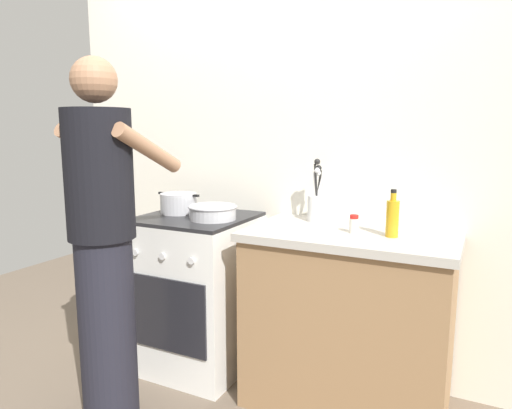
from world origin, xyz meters
TOP-DOWN VIEW (x-y plane):
  - ground at (0.00, 0.00)m, footprint 6.00×6.00m
  - back_wall at (0.20, 0.50)m, footprint 3.20×0.10m
  - countertop at (0.55, 0.15)m, footprint 1.00×0.60m
  - stove_range at (-0.35, 0.15)m, footprint 0.60×0.62m
  - pot at (-0.49, 0.18)m, footprint 0.28×0.21m
  - mixing_bowl at (-0.21, 0.11)m, footprint 0.27×0.27m
  - utensil_crock at (0.32, 0.32)m, footprint 0.10×0.10m
  - spice_bottle at (0.57, 0.12)m, footprint 0.04×0.04m
  - oil_bottle at (0.75, 0.12)m, footprint 0.06×0.06m
  - person at (-0.43, -0.48)m, footprint 0.41×0.50m

SIDE VIEW (x-z plane):
  - ground at x=0.00m, z-range 0.00..0.00m
  - stove_range at x=-0.35m, z-range 0.00..0.90m
  - countertop at x=0.55m, z-range 0.00..0.90m
  - person at x=-0.43m, z-range 0.01..1.71m
  - spice_bottle at x=0.57m, z-range 0.90..0.99m
  - mixing_bowl at x=-0.21m, z-range 0.90..0.98m
  - pot at x=-0.49m, z-range 0.90..1.02m
  - oil_bottle at x=0.75m, z-range 0.88..1.10m
  - utensil_crock at x=0.32m, z-range 0.83..1.16m
  - back_wall at x=0.20m, z-range 0.00..2.50m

